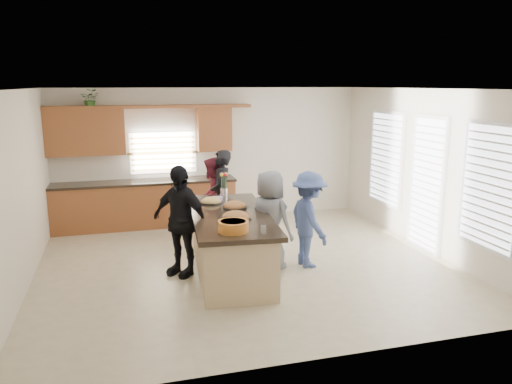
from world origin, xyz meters
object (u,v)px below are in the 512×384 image
object	(u,v)px
island	(230,245)
woman_left_front	(180,221)
woman_left_mid	(212,197)
salad_bowl	(233,226)
woman_left_back	(221,194)
woman_right_front	(270,220)
woman_right_back	(309,220)

from	to	relation	value
island	woman_left_front	size ratio (longest dim) A/B	1.64
woman_left_mid	salad_bowl	bearing A→B (deg)	21.87
woman_left_back	woman_left_mid	xyz separation A→B (m)	(-0.14, 0.19, -0.08)
woman_left_front	woman_right_front	world-z (taller)	woman_left_front
woman_left_back	woman_left_front	bearing A→B (deg)	-17.22
island	salad_bowl	bearing A→B (deg)	-94.96
woman_left_mid	woman_right_front	distance (m)	2.07
woman_left_back	woman_right_front	distance (m)	1.85
woman_left_back	woman_right_back	world-z (taller)	woman_left_back
salad_bowl	woman_right_front	distance (m)	1.28
woman_left_front	woman_left_mid	bearing A→B (deg)	111.82
salad_bowl	woman_right_back	bearing A→B (deg)	32.23
island	woman_left_back	size ratio (longest dim) A/B	1.67
salad_bowl	woman_left_mid	size ratio (longest dim) A/B	0.27
woman_left_back	woman_left_mid	distance (m)	0.25
woman_right_back	salad_bowl	bearing A→B (deg)	117.28
salad_bowl	woman_left_front	xyz separation A→B (m)	(-0.58, 1.08, -0.18)
woman_right_front	woman_left_front	bearing A→B (deg)	48.51
woman_left_back	woman_left_front	xyz separation A→B (m)	(-0.98, -1.69, 0.01)
woman_left_back	woman_right_front	bearing A→B (deg)	25.46
salad_bowl	woman_left_back	xyz separation A→B (m)	(0.40, 2.77, -0.19)
woman_left_mid	woman_right_back	size ratio (longest dim) A/B	0.98
island	woman_left_mid	xyz separation A→B (m)	(0.09, 2.02, 0.30)
woman_left_mid	woman_right_back	xyz separation A→B (m)	(1.17, -2.06, 0.01)
woman_left_mid	woman_left_front	xyz separation A→B (m)	(-0.84, -1.88, 0.10)
island	woman_left_mid	size ratio (longest dim) A/B	1.85
island	woman_right_back	distance (m)	1.31
island	woman_left_back	xyz separation A→B (m)	(0.24, 1.83, 0.39)
woman_left_mid	woman_left_front	bearing A→B (deg)	2.83
woman_left_mid	woman_left_front	distance (m)	2.06
island	woman_right_front	world-z (taller)	woman_right_front
woman_left_mid	woman_right_back	distance (m)	2.37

